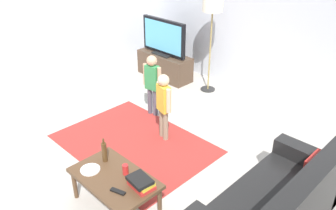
{
  "coord_description": "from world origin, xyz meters",
  "views": [
    {
      "loc": [
        2.92,
        -2.34,
        2.87
      ],
      "look_at": [
        0.0,
        0.6,
        0.65
      ],
      "focal_mm": 36.72,
      "sensor_mm": 36.0,
      "label": 1
    }
  ],
  "objects": [
    {
      "name": "wall_back",
      "position": [
        0.0,
        3.0,
        1.35
      ],
      "size": [
        6.0,
        0.12,
        2.7
      ],
      "primitive_type": "cube",
      "color": "silver",
      "rests_on": "ground"
    },
    {
      "name": "floor_lamp",
      "position": [
        -0.75,
        2.45,
        1.54
      ],
      "size": [
        0.36,
        0.36,
        1.78
      ],
      "color": "#262626",
      "rests_on": "ground"
    },
    {
      "name": "wall_left",
      "position": [
        -3.0,
        0.0,
        1.35
      ],
      "size": [
        0.12,
        6.0,
        2.7
      ],
      "primitive_type": "cube",
      "color": "silver",
      "rests_on": "ground"
    },
    {
      "name": "area_rug",
      "position": [
        -0.36,
        0.26,
        0.0
      ],
      "size": [
        2.2,
        1.6,
        0.01
      ],
      "primitive_type": "cube",
      "color": "#9E2D28",
      "rests_on": "ground"
    },
    {
      "name": "soda_can",
      "position": [
        0.5,
        -0.56,
        0.48
      ],
      "size": [
        0.07,
        0.07,
        0.12
      ],
      "primitive_type": "cylinder",
      "color": "red",
      "rests_on": "coffee_table"
    },
    {
      "name": "tv_stand",
      "position": [
        -1.79,
        2.3,
        0.24
      ],
      "size": [
        1.2,
        0.44,
        0.5
      ],
      "color": "#4C3828",
      "rests_on": "ground"
    },
    {
      "name": "book_stack",
      "position": [
        0.77,
        -0.58,
        0.48
      ],
      "size": [
        0.3,
        0.24,
        0.12
      ],
      "color": "red",
      "rests_on": "coffee_table"
    },
    {
      "name": "tv",
      "position": [
        -1.79,
        2.28,
        0.85
      ],
      "size": [
        1.1,
        0.28,
        0.71
      ],
      "color": "black",
      "rests_on": "tv_stand"
    },
    {
      "name": "plate",
      "position": [
        0.17,
        -0.8,
        0.43
      ],
      "size": [
        0.22,
        0.22,
        0.02
      ],
      "color": "white",
      "rests_on": "coffee_table"
    },
    {
      "name": "coffee_table",
      "position": [
        0.45,
        -0.68,
        0.37
      ],
      "size": [
        1.0,
        0.6,
        0.42
      ],
      "color": "#513823",
      "rests_on": "ground"
    },
    {
      "name": "ground",
      "position": [
        0.0,
        0.0,
        0.0
      ],
      "size": [
        7.8,
        7.8,
        0.0
      ],
      "primitive_type": "plane",
      "color": "#B2ADA3"
    },
    {
      "name": "child_center",
      "position": [
        -0.17,
        0.68,
        0.62
      ],
      "size": [
        0.33,
        0.18,
        1.02
      ],
      "color": "gray",
      "rests_on": "ground"
    },
    {
      "name": "tv_remote",
      "position": [
        0.67,
        -0.8,
        0.43
      ],
      "size": [
        0.18,
        0.1,
        0.02
      ],
      "primitive_type": "cube",
      "rotation": [
        0.0,
        0.0,
        0.3
      ],
      "color": "black",
      "rests_on": "coffee_table"
    },
    {
      "name": "bottle",
      "position": [
        0.15,
        -0.58,
        0.55
      ],
      "size": [
        0.06,
        0.06,
        0.3
      ],
      "color": "#4C3319",
      "rests_on": "coffee_table"
    },
    {
      "name": "child_near_tv",
      "position": [
        -0.81,
        1.06,
        0.62
      ],
      "size": [
        0.34,
        0.17,
        1.04
      ],
      "color": "#4C4C59",
      "rests_on": "ground"
    }
  ]
}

